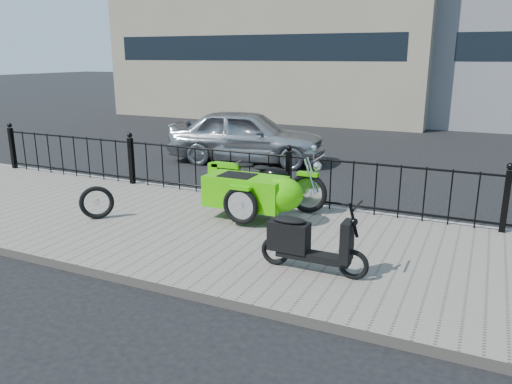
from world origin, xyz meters
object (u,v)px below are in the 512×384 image
at_px(motorcycle_sidecar, 259,190).
at_px(spare_tire, 97,203).
at_px(sedan_car, 247,136).
at_px(scooter, 306,243).

xyz_separation_m(motorcycle_sidecar, spare_tire, (-2.38, -1.17, -0.20)).
relative_size(spare_tire, sedan_car, 0.14).
relative_size(motorcycle_sidecar, sedan_car, 0.56).
xyz_separation_m(scooter, sedan_car, (-3.79, 6.10, 0.20)).
height_order(spare_tire, sedan_car, sedan_car).
bearing_deg(spare_tire, sedan_car, 90.18).
bearing_deg(spare_tire, motorcycle_sidecar, 26.12).
bearing_deg(scooter, motorcycle_sidecar, 130.31).
distance_m(motorcycle_sidecar, sedan_car, 5.07).
bearing_deg(motorcycle_sidecar, sedan_car, 118.31).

